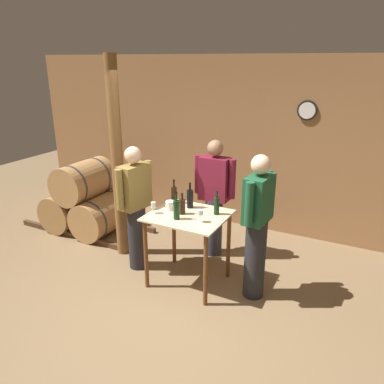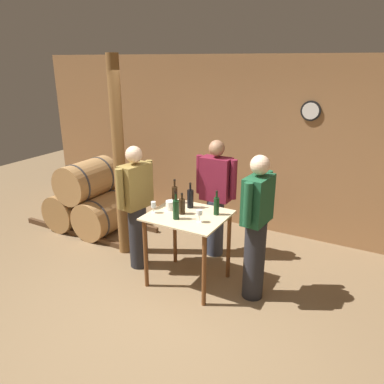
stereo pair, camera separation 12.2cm
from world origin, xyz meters
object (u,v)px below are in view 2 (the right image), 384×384
(wine_bottle_far_left, at_px, (175,194))
(person_visitor_with_scarf, at_px, (137,206))
(wine_glass_near_left, at_px, (153,205))
(person_host, at_px, (256,226))
(wine_bottle_left, at_px, (190,198))
(wine_bottle_center, at_px, (182,206))
(wine_bottle_right, at_px, (176,209))
(wooden_post, at_px, (119,161))
(wine_glass_near_center, at_px, (199,213))
(ice_bucket, at_px, (170,205))
(person_visitor_bearded, at_px, (216,196))
(wine_bottle_far_right, at_px, (216,205))

(wine_bottle_far_left, relative_size, person_visitor_with_scarf, 0.19)
(wine_glass_near_left, height_order, person_host, person_host)
(wine_bottle_left, xyz_separation_m, person_host, (0.89, -0.11, -0.13))
(wine_bottle_center, distance_m, wine_bottle_right, 0.16)
(wooden_post, xyz_separation_m, wine_bottle_right, (1.13, -0.41, -0.32))
(wine_glass_near_center, distance_m, person_visitor_with_scarf, 1.00)
(wine_glass_near_left, xyz_separation_m, wine_glass_near_center, (0.60, 0.03, 0.01))
(person_host, height_order, person_visitor_with_scarf, person_host)
(person_host, bearing_deg, wine_bottle_center, -172.97)
(wine_glass_near_center, bearing_deg, ice_bucket, 161.23)
(wine_bottle_center, height_order, wine_glass_near_center, wine_bottle_center)
(wine_bottle_right, height_order, person_visitor_bearded, person_visitor_bearded)
(wooden_post, relative_size, wine_glass_near_center, 18.39)
(ice_bucket, xyz_separation_m, person_host, (1.07, 0.06, -0.06))
(wooden_post, xyz_separation_m, wine_bottle_center, (1.11, -0.25, -0.35))
(wine_bottle_far_right, relative_size, ice_bucket, 2.59)
(person_visitor_with_scarf, bearing_deg, wooden_post, 152.30)
(wooden_post, height_order, person_visitor_with_scarf, wooden_post)
(wooden_post, height_order, wine_bottle_far_left, wooden_post)
(wooden_post, bearing_deg, person_host, -4.10)
(wooden_post, distance_m, wine_bottle_far_right, 1.52)
(person_visitor_with_scarf, bearing_deg, wine_glass_near_left, -23.74)
(wine_glass_near_center, bearing_deg, wine_glass_near_left, -177.60)
(wine_bottle_center, bearing_deg, wine_bottle_far_right, 25.63)
(wine_bottle_far_left, height_order, wine_glass_near_center, wine_bottle_far_left)
(wine_bottle_far_left, bearing_deg, wine_bottle_left, -11.35)
(wine_glass_near_left, relative_size, wine_glass_near_center, 0.95)
(wooden_post, relative_size, ice_bucket, 23.83)
(wine_bottle_far_right, relative_size, person_visitor_bearded, 0.18)
(person_visitor_with_scarf, bearing_deg, wine_bottle_center, -2.35)
(wine_glass_near_center, xyz_separation_m, person_host, (0.59, 0.22, -0.12))
(wine_bottle_center, height_order, wine_bottle_far_right, wine_bottle_far_right)
(wooden_post, height_order, wine_glass_near_center, wooden_post)
(person_visitor_with_scarf, bearing_deg, person_visitor_bearded, 46.92)
(ice_bucket, bearing_deg, wine_bottle_far_left, 108.16)
(wine_bottle_left, bearing_deg, person_host, -7.07)
(wine_glass_near_left, bearing_deg, person_visitor_bearded, 69.43)
(ice_bucket, bearing_deg, wine_glass_near_center, -18.77)
(wine_glass_near_left, distance_m, wine_glass_near_center, 0.60)
(wine_bottle_right, distance_m, wine_glass_near_center, 0.28)
(wine_bottle_far_left, height_order, wine_bottle_left, wine_bottle_left)
(wine_bottle_far_left, xyz_separation_m, wine_bottle_far_right, (0.63, -0.10, -0.00))
(wine_bottle_far_left, bearing_deg, wine_glass_near_center, -34.71)
(wooden_post, xyz_separation_m, wine_bottle_left, (1.10, -0.03, -0.33))
(wine_bottle_center, relative_size, wine_glass_near_left, 1.84)
(wooden_post, xyz_separation_m, person_visitor_bearded, (1.16, 0.57, -0.48))
(wine_bottle_far_left, bearing_deg, wooden_post, -178.75)
(wine_bottle_far_left, distance_m, wine_bottle_center, 0.38)
(wine_bottle_far_left, height_order, person_host, person_host)
(person_visitor_with_scarf, xyz_separation_m, person_visitor_bearded, (0.74, 0.79, 0.00))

